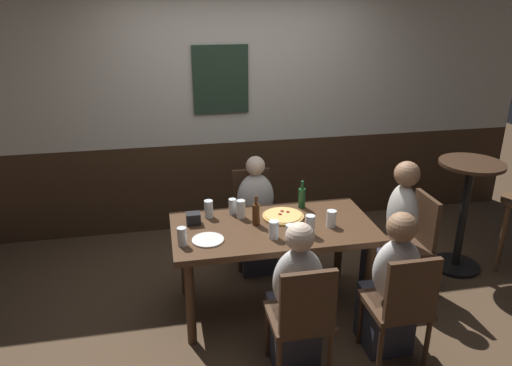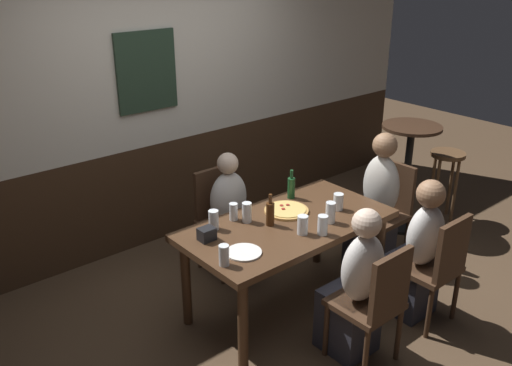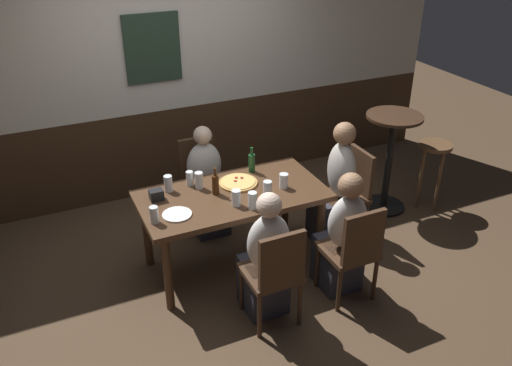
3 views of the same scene
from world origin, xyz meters
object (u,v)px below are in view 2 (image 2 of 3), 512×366
(chair_mid_far, at_px, (221,214))
(condiment_caddy, at_px, (207,234))
(pizza, at_px, (286,210))
(pint_glass_pale, at_px, (338,202))
(person_head_east, at_px, (376,211))
(beer_bottle_brown, at_px, (270,213))
(tumbler_water, at_px, (330,214))
(person_mid_near, at_px, (355,294))
(beer_glass_half, at_px, (214,221))
(pint_glass_stout, at_px, (323,226))
(beer_glass_tall, at_px, (224,256))
(chair_mid_near, at_px, (375,300))
(bar_stool, at_px, (446,167))
(beer_bottle_green, at_px, (291,187))
(dining_table, at_px, (287,233))
(chair_right_near, at_px, (436,264))
(tumbler_short, at_px, (247,213))
(side_bar_table, at_px, (407,168))
(chair_head_east, at_px, (387,207))
(pint_glass_amber, at_px, (234,213))
(person_right_near, at_px, (416,258))
(person_mid_far, at_px, (233,226))
(plate_white_large, at_px, (244,252))
(highball_clear, at_px, (303,226))

(chair_mid_far, bearing_deg, condiment_caddy, -132.35)
(pizza, xyz_separation_m, pint_glass_pale, (0.33, -0.23, 0.05))
(chair_mid_far, bearing_deg, person_head_east, -38.30)
(beer_bottle_brown, bearing_deg, tumbler_water, -34.90)
(person_mid_near, relative_size, beer_glass_half, 7.71)
(pint_glass_stout, height_order, beer_glass_tall, pint_glass_stout)
(chair_mid_near, xyz_separation_m, bar_stool, (2.30, 0.94, 0.07))
(beer_bottle_green, relative_size, bar_stool, 0.33)
(dining_table, xyz_separation_m, beer_glass_tall, (-0.71, -0.18, 0.15))
(chair_right_near, relative_size, pizza, 2.62)
(tumbler_short, xyz_separation_m, side_bar_table, (2.07, 0.07, -0.19))
(chair_head_east, height_order, condiment_caddy, chair_head_east)
(pint_glass_amber, bearing_deg, beer_glass_half, -172.71)
(dining_table, distance_m, beer_bottle_green, 0.47)
(person_right_near, xyz_separation_m, condiment_caddy, (-1.30, 0.82, 0.32))
(tumbler_water, height_order, condiment_caddy, tumbler_water)
(person_right_near, bearing_deg, tumbler_short, 136.93)
(person_mid_far, xyz_separation_m, beer_bottle_brown, (-0.13, -0.61, 0.39))
(beer_bottle_green, bearing_deg, person_head_east, -22.01)
(person_mid_near, xyz_separation_m, bar_stool, (2.30, 0.77, 0.10))
(pint_glass_amber, bearing_deg, person_mid_far, 53.53)
(chair_mid_near, xyz_separation_m, chair_head_east, (1.20, 0.82, 0.00))
(chair_mid_far, distance_m, pint_glass_stout, 1.16)
(chair_mid_far, height_order, tumbler_short, tumbler_short)
(chair_right_near, distance_m, pint_glass_amber, 1.50)
(person_mid_far, distance_m, pint_glass_stout, 1.02)
(tumbler_short, distance_m, beer_bottle_green, 0.55)
(chair_mid_far, relative_size, beer_glass_half, 6.17)
(beer_bottle_green, bearing_deg, tumbler_short, -169.61)
(chair_mid_near, distance_m, beer_glass_tall, 1.01)
(chair_mid_near, distance_m, chair_mid_far, 1.65)
(pizza, relative_size, beer_bottle_brown, 1.39)
(chair_mid_far, xyz_separation_m, pizza, (0.11, -0.69, 0.26))
(pint_glass_amber, xyz_separation_m, condiment_caddy, (-0.33, -0.13, -0.01))
(person_mid_far, height_order, plate_white_large, person_mid_far)
(person_head_east, xyz_separation_m, side_bar_table, (0.80, 0.26, 0.11))
(pint_glass_amber, xyz_separation_m, side_bar_table, (2.12, -0.02, -0.18))
(chair_mid_far, height_order, tumbler_water, tumbler_water)
(tumbler_short, xyz_separation_m, pint_glass_amber, (-0.05, 0.09, -0.01))
(pint_glass_amber, bearing_deg, dining_table, -45.73)
(person_mid_far, bearing_deg, chair_head_east, -28.67)
(chair_right_near, xyz_separation_m, chair_mid_far, (-0.69, 1.65, 0.00))
(chair_head_east, bearing_deg, plate_white_large, -175.22)
(tumbler_short, relative_size, condiment_caddy, 1.36)
(tumbler_short, bearing_deg, plate_white_large, -131.75)
(pint_glass_pale, distance_m, beer_glass_half, 0.98)
(chair_right_near, bearing_deg, chair_mid_far, 112.82)
(pint_glass_amber, bearing_deg, chair_mid_far, 62.86)
(highball_clear, bearing_deg, chair_mid_far, 87.51)
(pizza, distance_m, pint_glass_amber, 0.42)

